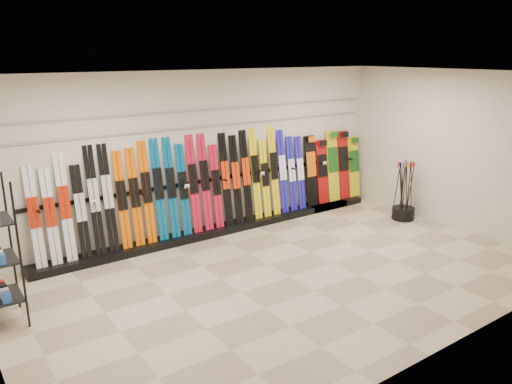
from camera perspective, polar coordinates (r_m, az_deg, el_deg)
floor at (r=7.71m, az=3.91°, el=-9.64°), size 8.00×8.00×0.00m
back_wall at (r=9.21m, az=-5.77°, el=4.39°), size 8.00×0.00×8.00m
right_wall at (r=10.16m, az=21.95°, el=4.39°), size 0.00×5.00×5.00m
ceiling at (r=6.97m, az=4.38°, el=13.24°), size 8.00×8.00×0.00m
ski_rack_base at (r=9.53m, az=-3.70°, el=-4.18°), size 8.00×0.40×0.12m
skis at (r=9.01m, az=-7.72°, el=0.53°), size 5.38×0.30×1.83m
snowboards at (r=11.07m, az=8.84°, el=2.73°), size 1.57×0.24×1.53m
pole_bin at (r=10.61m, az=16.46°, el=-2.34°), size 0.44×0.44×0.25m
ski_poles at (r=10.47m, az=16.58°, el=0.18°), size 0.41×0.31×1.18m
slatwall_rail_0 at (r=9.11m, az=-5.79°, el=7.46°), size 7.60×0.02×0.03m
slatwall_rail_1 at (r=9.08m, az=-5.84°, el=9.33°), size 7.60×0.02×0.03m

